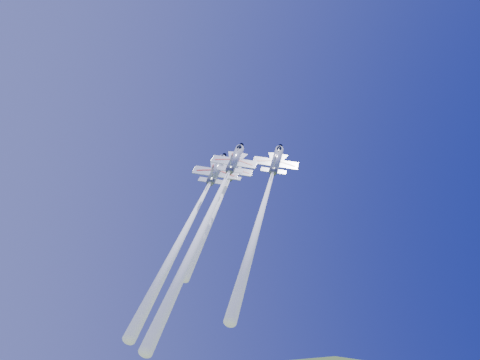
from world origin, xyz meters
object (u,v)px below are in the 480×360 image
jet_left (193,215)px  jet_right (264,204)px  jet_slot (212,210)px  jet_lead (220,200)px

jet_left → jet_right: jet_right is taller
jet_left → jet_right: (9.22, -8.65, 1.72)m
jet_left → jet_right: 12.76m
jet_left → jet_right: size_ratio=1.03×
jet_left → jet_slot: 10.06m
jet_lead → jet_right: (0.11, -14.81, -2.72)m
jet_left → jet_slot: size_ratio=0.99×
jet_right → jet_slot: size_ratio=0.97×
jet_left → jet_slot: bearing=-63.2°
jet_left → jet_lead: bearing=71.9°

